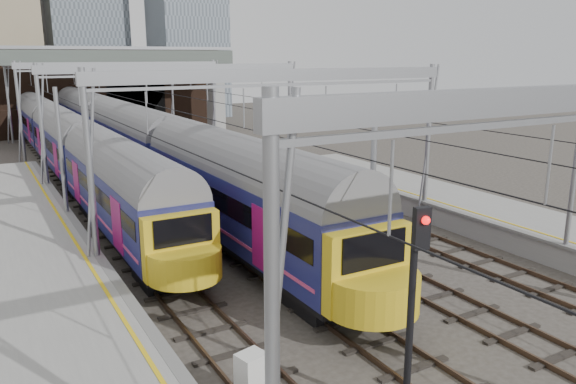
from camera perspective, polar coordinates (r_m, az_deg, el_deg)
ground at (r=19.39m, az=11.89°, el=-12.28°), size 160.00×160.00×0.00m
platform_left at (r=17.32m, az=-21.59°, el=-14.27°), size 4.32×55.00×1.12m
tracks at (r=31.40m, az=-6.47°, el=-1.85°), size 14.40×80.00×0.22m
overhead_line at (r=36.37m, az=-10.89°, el=10.59°), size 16.80×80.00×8.00m
retaining_wall at (r=66.25m, az=-18.42°, el=9.52°), size 28.00×2.75×9.00m
overbridge at (r=60.04m, az=-18.79°, el=11.94°), size 28.00×3.00×9.25m
train_main at (r=48.83m, az=-18.02°, el=6.29°), size 3.06×70.64×5.17m
train_second at (r=49.79m, az=-22.91°, el=5.80°), size 2.75×63.58×4.75m
signal_near_left at (r=13.08m, az=12.68°, el=-9.75°), size 0.40×0.48×5.24m
relay_cabinet at (r=14.56m, az=-3.73°, el=-18.39°), size 0.79×0.71×1.35m
equip_cover_a at (r=21.82m, az=8.64°, el=-8.96°), size 0.88×0.70×0.09m
equip_cover_b at (r=28.88m, az=2.50°, el=-3.09°), size 1.08×0.93×0.11m
equip_cover_c at (r=26.28m, az=3.93°, el=-4.84°), size 1.06×0.87×0.11m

